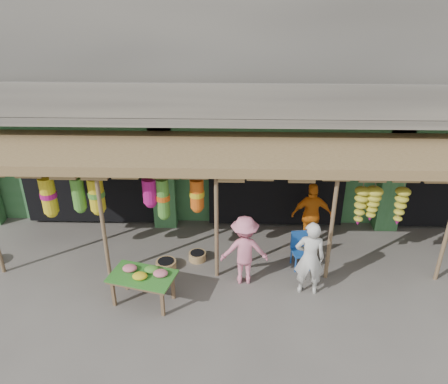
{
  "coord_description": "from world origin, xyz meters",
  "views": [
    {
      "loc": [
        -1.11,
        -8.39,
        6.21
      ],
      "look_at": [
        -1.37,
        1.0,
        1.56
      ],
      "focal_mm": 35.0,
      "sensor_mm": 36.0,
      "label": 1
    }
  ],
  "objects_px": {
    "blue_chair": "(300,248)",
    "flower_table": "(143,276)",
    "person_vendor": "(312,215)",
    "person_shopper": "(244,250)",
    "person_front": "(310,258)"
  },
  "relations": [
    {
      "from": "blue_chair",
      "to": "person_vendor",
      "type": "height_order",
      "value": "person_vendor"
    },
    {
      "from": "person_shopper",
      "to": "blue_chair",
      "type": "bearing_deg",
      "value": -156.74
    },
    {
      "from": "blue_chair",
      "to": "flower_table",
      "type": "bearing_deg",
      "value": -168.26
    },
    {
      "from": "blue_chair",
      "to": "person_shopper",
      "type": "bearing_deg",
      "value": -164.78
    },
    {
      "from": "flower_table",
      "to": "person_vendor",
      "type": "distance_m",
      "value": 4.46
    },
    {
      "from": "person_shopper",
      "to": "person_front",
      "type": "bearing_deg",
      "value": 163.73
    },
    {
      "from": "flower_table",
      "to": "person_shopper",
      "type": "xyz_separation_m",
      "value": [
        2.1,
        0.76,
        0.17
      ]
    },
    {
      "from": "blue_chair",
      "to": "person_front",
      "type": "relative_size",
      "value": 0.5
    },
    {
      "from": "blue_chair",
      "to": "person_shopper",
      "type": "xyz_separation_m",
      "value": [
        -1.33,
        -0.64,
        0.33
      ]
    },
    {
      "from": "flower_table",
      "to": "person_vendor",
      "type": "bearing_deg",
      "value": 46.06
    },
    {
      "from": "person_front",
      "to": "person_vendor",
      "type": "distance_m",
      "value": 1.94
    },
    {
      "from": "person_front",
      "to": "blue_chair",
      "type": "bearing_deg",
      "value": -83.62
    },
    {
      "from": "person_vendor",
      "to": "flower_table",
      "type": "bearing_deg",
      "value": 30.5
    },
    {
      "from": "person_front",
      "to": "person_shopper",
      "type": "height_order",
      "value": "person_front"
    },
    {
      "from": "blue_chair",
      "to": "person_front",
      "type": "height_order",
      "value": "person_front"
    }
  ]
}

